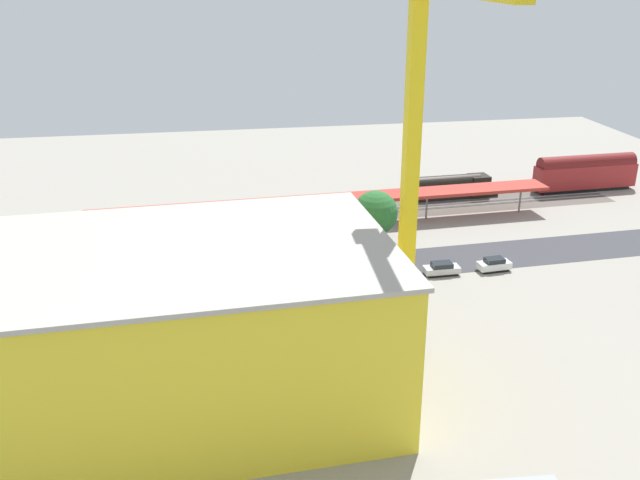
{
  "coord_description": "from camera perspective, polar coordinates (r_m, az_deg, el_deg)",
  "views": [
    {
      "loc": [
        15.7,
        82.38,
        36.37
      ],
      "look_at": [
        1.81,
        2.7,
        4.29
      ],
      "focal_mm": 38.88,
      "sensor_mm": 36.0,
      "label": 1
    }
  ],
  "objects": [
    {
      "name": "parked_car_0",
      "position": [
        91.35,
        14.13,
        -2.0
      ],
      "size": [
        4.36,
        2.16,
        1.72
      ],
      "color": "black",
      "rests_on": "ground"
    },
    {
      "name": "locomotive",
      "position": [
        118.42,
        10.75,
        4.33
      ],
      "size": [
        16.13,
        3.74,
        5.34
      ],
      "color": "black",
      "rests_on": "ground"
    },
    {
      "name": "rail_bed",
      "position": [
        110.41,
        -1.16,
        2.39
      ],
      "size": [
        102.83,
        18.23,
        0.01
      ],
      "primitive_type": "cube",
      "rotation": [
        0.0,
        0.0,
        0.05
      ],
      "color": "#5B544C",
      "rests_on": "ground"
    },
    {
      "name": "street_tree_0",
      "position": [
        90.38,
        -7.81,
        1.53
      ],
      "size": [
        5.1,
        5.1,
        8.2
      ],
      "color": "brown",
      "rests_on": "ground"
    },
    {
      "name": "platform_canopy_near",
      "position": [
        102.5,
        0.62,
        3.33
      ],
      "size": [
        69.86,
        8.03,
        4.45
      ],
      "color": "#A82D23",
      "rests_on": "ground"
    },
    {
      "name": "ground_plane",
      "position": [
        91.41,
        0.83,
        -1.82
      ],
      "size": [
        163.68,
        163.68,
        0.0
      ],
      "primitive_type": "plane",
      "color": "gray",
      "rests_on": "ground"
    },
    {
      "name": "box_truck_0",
      "position": [
        79.04,
        -0.62,
        -4.37
      ],
      "size": [
        9.44,
        2.73,
        3.52
      ],
      "color": "black",
      "rests_on": "ground"
    },
    {
      "name": "parked_car_4",
      "position": [
        84.79,
        -3.58,
        -3.25
      ],
      "size": [
        4.16,
        2.04,
        1.71
      ],
      "color": "black",
      "rests_on": "ground"
    },
    {
      "name": "box_truck_1",
      "position": [
        79.67,
        -5.86,
        -4.31
      ],
      "size": [
        9.63,
        2.9,
        3.38
      ],
      "color": "black",
      "rests_on": "ground"
    },
    {
      "name": "tower_crane",
      "position": [
        62.44,
        8.16,
        7.84
      ],
      "size": [
        3.85,
        29.17,
        36.0
      ],
      "color": "gray",
      "rests_on": "ground"
    },
    {
      "name": "parked_car_5",
      "position": [
        84.4,
        -8.83,
        -3.59
      ],
      "size": [
        4.45,
        1.9,
        1.75
      ],
      "color": "black",
      "rests_on": "ground"
    },
    {
      "name": "street_asphalt",
      "position": [
        88.98,
        1.15,
        -2.5
      ],
      "size": [
        102.62,
        13.94,
        0.01
      ],
      "primitive_type": "cube",
      "rotation": [
        0.0,
        0.0,
        0.05
      ],
      "color": "#38383D",
      "rests_on": "ground"
    },
    {
      "name": "track_rails",
      "position": [
        110.35,
        -1.16,
        2.48
      ],
      "size": [
        102.19,
        11.81,
        0.12
      ],
      "color": "#9E9EA8",
      "rests_on": "ground"
    },
    {
      "name": "construction_building",
      "position": [
        61.16,
        -11.54,
        -7.34
      ],
      "size": [
        37.04,
        24.41,
        14.39
      ],
      "primitive_type": "cube",
      "rotation": [
        0.0,
        0.0,
        0.05
      ],
      "color": "yellow",
      "rests_on": "ground"
    },
    {
      "name": "parked_car_1",
      "position": [
        88.83,
        9.98,
        -2.38
      ],
      "size": [
        4.54,
        1.91,
        1.63
      ],
      "color": "black",
      "rests_on": "ground"
    },
    {
      "name": "parked_car_6",
      "position": [
        84.06,
        -13.28,
        -4.11
      ],
      "size": [
        4.3,
        2.14,
        1.53
      ],
      "color": "black",
      "rests_on": "ground"
    },
    {
      "name": "traffic_light",
      "position": [
        90.62,
        -11.63,
        0.29
      ],
      "size": [
        0.5,
        0.36,
        6.11
      ],
      "color": "#333333",
      "rests_on": "ground"
    },
    {
      "name": "parked_car_3",
      "position": [
        85.4,
        1.21,
        -3.03
      ],
      "size": [
        4.76,
        1.8,
        1.67
      ],
      "color": "black",
      "rests_on": "ground"
    },
    {
      "name": "construction_roof_slab",
      "position": [
        58.0,
        -12.08,
        -0.93
      ],
      "size": [
        37.67,
        25.04,
        0.4
      ],
      "primitive_type": "cube",
      "rotation": [
        0.0,
        0.0,
        0.05
      ],
      "color": "#ADA89E",
      "rests_on": "construction_building"
    },
    {
      "name": "passenger_coach",
      "position": [
        128.39,
        21.01,
        5.27
      ],
      "size": [
        18.35,
        3.89,
        6.32
      ],
      "color": "black",
      "rests_on": "ground"
    },
    {
      "name": "parked_car_2",
      "position": [
        86.91,
        5.24,
        -2.63
      ],
      "size": [
        4.47,
        2.13,
        1.8
      ],
      "color": "black",
      "rests_on": "ground"
    },
    {
      "name": "street_tree_1",
      "position": [
        90.99,
        -19.58,
        0.01
      ],
      "size": [
        5.75,
        5.75,
        7.67
      ],
      "color": "brown",
      "rests_on": "ground"
    },
    {
      "name": "street_tree_2",
      "position": [
        92.24,
        4.58,
        2.23
      ],
      "size": [
        5.99,
        5.99,
        8.85
      ],
      "color": "brown",
      "rests_on": "ground"
    }
  ]
}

